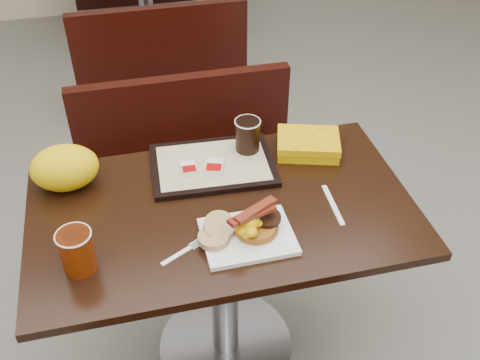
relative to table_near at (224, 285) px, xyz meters
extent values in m
cube|color=gray|center=(0.00, 0.00, -0.38)|extent=(6.00, 7.00, 0.01)
cube|color=white|center=(0.04, -0.15, 0.38)|extent=(0.27, 0.21, 0.02)
cylinder|color=#A7501B|center=(0.07, -0.14, 0.40)|extent=(0.14, 0.14, 0.03)
cylinder|color=black|center=(0.11, -0.13, 0.42)|extent=(0.10, 0.10, 0.01)
ellipsoid|color=#E1A104|center=(0.05, -0.17, 0.44)|extent=(0.10, 0.09, 0.05)
cylinder|color=tan|center=(-0.06, -0.15, 0.40)|extent=(0.10, 0.10, 0.02)
cylinder|color=tan|center=(-0.03, -0.12, 0.41)|extent=(0.11, 0.11, 0.05)
cylinder|color=#972A05|center=(-0.44, -0.16, 0.44)|extent=(0.11, 0.11, 0.13)
cube|color=white|center=(0.34, -0.07, 0.38)|extent=(0.02, 0.19, 0.00)
cube|color=#A86007|center=(0.01, 0.09, 0.38)|extent=(0.05, 0.04, 0.01)
cube|color=#8C0504|center=(-0.03, 0.11, 0.38)|extent=(0.05, 0.04, 0.01)
cube|color=black|center=(0.01, 0.20, 0.38)|extent=(0.43, 0.31, 0.02)
cube|color=silver|center=(-0.07, 0.18, 0.40)|extent=(0.05, 0.07, 0.02)
cube|color=silver|center=(0.01, 0.17, 0.40)|extent=(0.08, 0.09, 0.02)
cylinder|color=black|center=(0.15, 0.25, 0.45)|extent=(0.09, 0.09, 0.12)
cube|color=#CB9703|center=(0.36, 0.22, 0.40)|extent=(0.25, 0.22, 0.06)
ellipsoid|color=#EAB707|center=(-0.47, 0.22, 0.45)|extent=(0.23, 0.18, 0.15)
camera|label=1|loc=(-0.25, -1.29, 1.56)|focal=42.27mm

